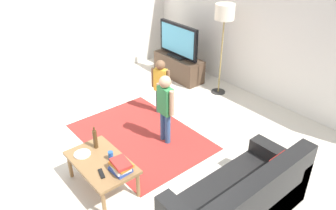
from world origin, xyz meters
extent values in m
plane|color=beige|center=(0.00, 0.00, 0.00)|extent=(7.80, 7.80, 0.00)
cube|color=silver|center=(0.00, 3.00, 1.35)|extent=(6.00, 0.12, 2.70)
cube|color=silver|center=(-3.00, 0.00, 1.35)|extent=(0.12, 6.00, 2.70)
cube|color=#9E2D28|center=(-0.35, 0.31, 0.00)|extent=(2.20, 1.60, 0.01)
cube|color=#4C3828|center=(-1.66, 2.30, 0.25)|extent=(1.20, 0.44, 0.50)
cube|color=black|center=(-1.66, 2.25, 0.10)|extent=(1.10, 0.32, 0.03)
cube|color=black|center=(-1.66, 2.28, 0.52)|extent=(0.44, 0.28, 0.03)
cube|color=black|center=(-1.66, 2.28, 0.87)|extent=(1.10, 0.07, 0.68)
cube|color=#59B2D8|center=(-1.66, 2.24, 0.87)|extent=(1.00, 0.01, 0.58)
cube|color=black|center=(1.72, 0.20, 0.21)|extent=(0.80, 1.80, 0.42)
cube|color=black|center=(2.02, 0.20, 0.43)|extent=(0.20, 1.80, 0.86)
cube|color=black|center=(1.72, 1.00, 0.30)|extent=(0.80, 0.20, 0.60)
cube|color=#B22823|center=(1.87, 0.75, 0.56)|extent=(0.10, 0.32, 0.32)
cylinder|color=#262626|center=(-0.61, 2.45, 0.01)|extent=(0.28, 0.28, 0.02)
cylinder|color=#99844C|center=(-0.61, 2.45, 0.76)|extent=(0.03, 0.03, 1.50)
cylinder|color=silver|center=(-0.61, 2.45, 1.64)|extent=(0.36, 0.36, 0.28)
cylinder|color=#4C4C59|center=(-0.78, 1.02, 0.23)|extent=(0.08, 0.08, 0.47)
cylinder|color=#4C4C59|center=(-0.69, 1.07, 0.23)|extent=(0.08, 0.08, 0.47)
cube|color=gold|center=(-0.73, 1.05, 0.67)|extent=(0.25, 0.21, 0.40)
sphere|color=brown|center=(-0.73, 1.05, 0.95)|extent=(0.17, 0.17, 0.17)
cylinder|color=brown|center=(-0.86, 0.98, 0.69)|extent=(0.06, 0.06, 0.36)
cylinder|color=brown|center=(-0.61, 1.11, 0.69)|extent=(0.06, 0.06, 0.36)
cylinder|color=#33598C|center=(-0.07, 0.56, 0.26)|extent=(0.09, 0.09, 0.52)
cylinder|color=#33598C|center=(0.05, 0.55, 0.26)|extent=(0.09, 0.09, 0.52)
cube|color=#338C4C|center=(-0.01, 0.55, 0.74)|extent=(0.25, 0.14, 0.44)
sphere|color=tan|center=(-0.01, 0.55, 1.05)|extent=(0.18, 0.18, 0.18)
cylinder|color=tan|center=(-0.17, 0.56, 0.76)|extent=(0.07, 0.07, 0.40)
cylinder|color=tan|center=(0.15, 0.55, 0.76)|extent=(0.07, 0.07, 0.40)
cube|color=olive|center=(0.25, -0.74, 0.40)|extent=(1.00, 0.60, 0.04)
cylinder|color=olive|center=(-0.20, -0.99, 0.19)|extent=(0.05, 0.05, 0.38)
cylinder|color=olive|center=(0.70, -0.99, 0.19)|extent=(0.05, 0.05, 0.38)
cylinder|color=olive|center=(-0.20, -0.49, 0.19)|extent=(0.05, 0.05, 0.38)
cylinder|color=olive|center=(0.70, -0.49, 0.19)|extent=(0.05, 0.05, 0.38)
cube|color=#334CA5|center=(0.57, -0.64, 0.44)|extent=(0.26, 0.22, 0.04)
cube|color=white|center=(0.57, -0.64, 0.48)|extent=(0.28, 0.22, 0.03)
cube|color=orange|center=(0.57, -0.63, 0.52)|extent=(0.28, 0.22, 0.04)
cube|color=red|center=(0.58, -0.64, 0.55)|extent=(0.29, 0.21, 0.04)
cylinder|color=#4C3319|center=(-0.05, -0.64, 0.56)|extent=(0.06, 0.06, 0.27)
cylinder|color=#4C3319|center=(-0.05, -0.64, 0.72)|extent=(0.02, 0.02, 0.06)
cube|color=black|center=(0.47, -0.86, 0.43)|extent=(0.18, 0.09, 0.02)
cylinder|color=#2659B2|center=(0.30, -0.62, 0.48)|extent=(0.07, 0.07, 0.12)
cylinder|color=white|center=(-0.03, -0.86, 0.43)|extent=(0.22, 0.22, 0.02)
cube|color=silver|center=(-0.01, -0.86, 0.44)|extent=(0.13, 0.09, 0.01)
camera|label=1|loc=(3.38, -2.24, 3.21)|focal=35.80mm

